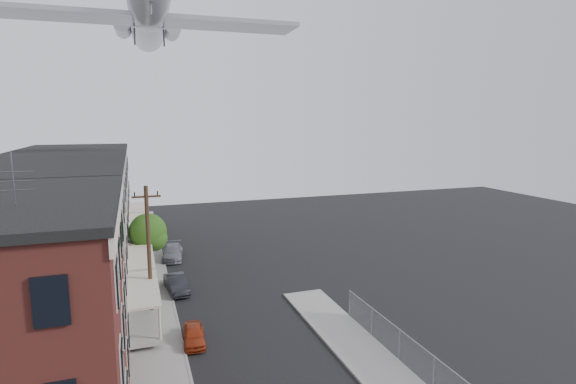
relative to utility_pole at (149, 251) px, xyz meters
name	(u,v)px	position (x,y,z in m)	size (l,w,h in m)	color
sidewalk_left	(150,287)	(0.10, 6.00, -4.61)	(3.00, 62.00, 0.12)	gray
curb_left	(169,285)	(1.55, 6.00, -4.60)	(0.15, 62.00, 0.14)	gray
row_house_a	(34,261)	(-6.36, -1.50, 0.45)	(11.98, 7.00, 10.30)	slate
row_house_b	(53,233)	(-6.36, 5.50, 0.45)	(11.98, 7.00, 10.30)	slate
row_house_c	(67,214)	(-6.36, 12.50, 0.45)	(11.98, 7.00, 10.30)	slate
row_house_d	(76,200)	(-6.36, 19.50, 0.45)	(11.98, 7.00, 10.30)	slate
row_house_e	(83,190)	(-6.36, 26.50, 0.45)	(11.98, 7.00, 10.30)	slate
chainlink_fence	(434,373)	(12.60, -13.00, -3.68)	(0.06, 18.06, 1.90)	gray
utility_pole	(149,251)	(0.00, 0.00, 0.00)	(1.80, 0.26, 9.00)	black
street_tree	(149,233)	(0.33, 9.92, -1.22)	(3.22, 3.20, 5.20)	black
car_near	(194,335)	(2.20, -4.25, -4.14)	(1.26, 3.14, 1.07)	#9B3014
car_mid	(176,284)	(2.00, 4.39, -4.02)	(1.39, 3.97, 1.31)	black
car_far	(172,252)	(2.43, 13.19, -4.02)	(1.83, 4.50, 1.31)	slate
airplane	(148,12)	(1.14, 11.02, 17.32)	(23.85, 27.22, 7.91)	silver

